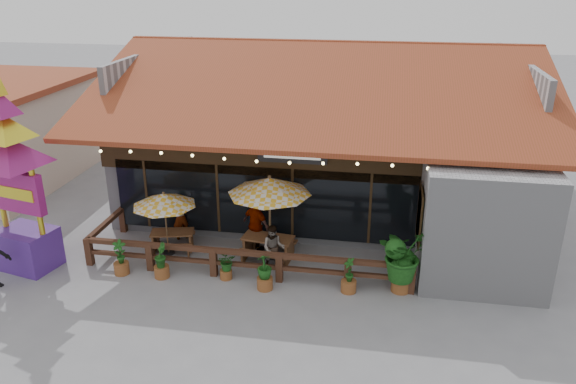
% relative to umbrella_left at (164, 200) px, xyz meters
% --- Properties ---
extents(ground, '(100.00, 100.00, 0.00)m').
position_rel_umbrella_left_xyz_m(ground, '(4.36, -0.60, -1.88)').
color(ground, gray).
rests_on(ground, ground).
extents(restaurant_building, '(15.50, 14.73, 6.09)m').
position_rel_umbrella_left_xyz_m(restaurant_building, '(4.62, 6.02, 0.33)').
color(restaurant_building, '#B4B4B9').
rests_on(restaurant_building, ground).
extents(patio_railing, '(10.00, 2.60, 0.92)m').
position_rel_umbrella_left_xyz_m(patio_railing, '(2.11, -0.86, -1.26)').
color(patio_railing, '#49281A').
rests_on(patio_railing, ground).
extents(umbrella_left, '(2.03, 2.03, 2.16)m').
position_rel_umbrella_left_xyz_m(umbrella_left, '(0.00, 0.00, 0.00)').
color(umbrella_left, brown).
rests_on(umbrella_left, ground).
extents(umbrella_right, '(2.76, 2.76, 2.77)m').
position_rel_umbrella_left_xyz_m(umbrella_right, '(3.29, 0.36, 0.54)').
color(umbrella_right, brown).
rests_on(umbrella_right, ground).
extents(picnic_table_left, '(1.59, 1.45, 0.66)m').
position_rel_umbrella_left_xyz_m(picnic_table_left, '(0.06, 0.28, -1.44)').
color(picnic_table_left, brown).
rests_on(picnic_table_left, ground).
extents(picnic_table_right, '(1.75, 1.56, 0.76)m').
position_rel_umbrella_left_xyz_m(picnic_table_right, '(3.26, 0.21, -1.37)').
color(picnic_table_right, brown).
rests_on(picnic_table_right, ground).
extents(thai_sign_tower, '(2.98, 2.98, 6.75)m').
position_rel_umbrella_left_xyz_m(thai_sign_tower, '(-3.91, -1.52, 1.69)').
color(thai_sign_tower, '#4E2589').
rests_on(thai_sign_tower, ground).
extents(tropical_plant, '(1.91, 1.92, 2.01)m').
position_rel_umbrella_left_xyz_m(tropical_plant, '(7.38, -1.03, -0.73)').
color(tropical_plant, brown).
rests_on(tropical_plant, ground).
extents(diner_a, '(0.67, 0.65, 1.55)m').
position_rel_umbrella_left_xyz_m(diner_a, '(0.05, 1.13, -1.10)').
color(diner_a, '#332110').
rests_on(diner_a, ground).
extents(diner_b, '(0.72, 0.58, 1.44)m').
position_rel_umbrella_left_xyz_m(diner_b, '(3.55, -0.41, -1.16)').
color(diner_b, '#332110').
rests_on(diner_b, ground).
extents(diner_c, '(1.16, 0.97, 1.86)m').
position_rel_umbrella_left_xyz_m(diner_c, '(2.77, 0.71, -0.95)').
color(diner_c, '#332110').
rests_on(diner_c, ground).
extents(planter_a, '(0.45, 0.45, 1.11)m').
position_rel_umbrella_left_xyz_m(planter_a, '(-0.92, -1.46, -1.41)').
color(planter_a, brown).
rests_on(planter_a, ground).
extents(planter_b, '(0.45, 0.46, 1.11)m').
position_rel_umbrella_left_xyz_m(planter_b, '(0.35, -1.45, -1.38)').
color(planter_b, brown).
rests_on(planter_b, ground).
extents(planter_c, '(0.70, 0.67, 0.89)m').
position_rel_umbrella_left_xyz_m(planter_c, '(2.27, -1.22, -1.38)').
color(planter_c, brown).
rests_on(planter_c, ground).
extents(planter_d, '(0.56, 0.56, 1.12)m').
position_rel_umbrella_left_xyz_m(planter_d, '(3.53, -1.58, -1.34)').
color(planter_d, brown).
rests_on(planter_d, ground).
extents(planter_e, '(0.44, 0.46, 1.08)m').
position_rel_umbrella_left_xyz_m(planter_e, '(5.91, -1.32, -1.43)').
color(planter_e, brown).
rests_on(planter_e, ground).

